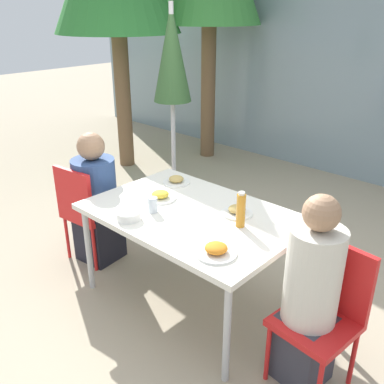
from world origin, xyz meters
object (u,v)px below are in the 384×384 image
(closed_umbrella, at_px, (172,65))
(bottle, at_px, (241,210))
(person_right, at_px, (310,298))
(chair_left, at_px, (85,207))
(person_left, at_px, (96,202))
(salad_bowl, at_px, (128,215))
(chair_right, at_px, (325,306))
(drinking_cup, at_px, (153,205))

(closed_umbrella, xyz_separation_m, bottle, (1.50, -0.89, -0.68))
(person_right, height_order, bottle, person_right)
(chair_left, distance_m, closed_umbrella, 1.55)
(bottle, bearing_deg, person_left, -172.53)
(chair_left, distance_m, salad_bowl, 0.83)
(person_left, xyz_separation_m, person_right, (1.95, 0.01, 0.04))
(chair_right, bearing_deg, person_right, 58.12)
(chair_right, distance_m, person_right, 0.12)
(chair_left, distance_m, person_left, 0.10)
(drinking_cup, bearing_deg, salad_bowl, -101.13)
(person_right, distance_m, drinking_cup, 1.20)
(person_right, relative_size, bottle, 4.92)
(closed_umbrella, xyz_separation_m, salad_bowl, (0.90, -1.32, -0.77))
(chair_right, bearing_deg, closed_umbrella, -18.17)
(person_left, height_order, bottle, person_left)
(chair_left, bearing_deg, salad_bowl, -18.58)
(closed_umbrella, relative_size, drinking_cup, 19.65)
(bottle, xyz_separation_m, drinking_cup, (-0.57, -0.24, -0.06))
(person_left, height_order, drinking_cup, person_left)
(chair_right, bearing_deg, chair_left, 11.02)
(chair_left, xyz_separation_m, drinking_cup, (0.81, 0.02, 0.28))
(person_left, distance_m, salad_bowl, 0.81)
(bottle, bearing_deg, chair_right, -7.87)
(person_right, bearing_deg, person_left, 6.57)
(bottle, bearing_deg, person_right, -15.32)
(drinking_cup, bearing_deg, person_right, 3.45)
(chair_right, distance_m, bottle, 0.75)
(bottle, xyz_separation_m, salad_bowl, (-0.60, -0.42, -0.09))
(salad_bowl, bearing_deg, person_left, 161.45)
(chair_left, relative_size, drinking_cup, 8.17)
(person_left, relative_size, closed_umbrella, 0.54)
(chair_left, height_order, bottle, bottle)
(salad_bowl, bearing_deg, person_right, 11.96)
(closed_umbrella, relative_size, salad_bowl, 12.52)
(chair_right, relative_size, closed_umbrella, 0.42)
(chair_left, xyz_separation_m, person_right, (1.99, 0.10, 0.07))
(chair_left, height_order, drinking_cup, chair_left)
(person_left, distance_m, person_right, 1.95)
(chair_left, relative_size, salad_bowl, 5.21)
(bottle, relative_size, salad_bowl, 1.46)
(salad_bowl, bearing_deg, drinking_cup, 78.87)
(closed_umbrella, bearing_deg, chair_right, -24.45)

